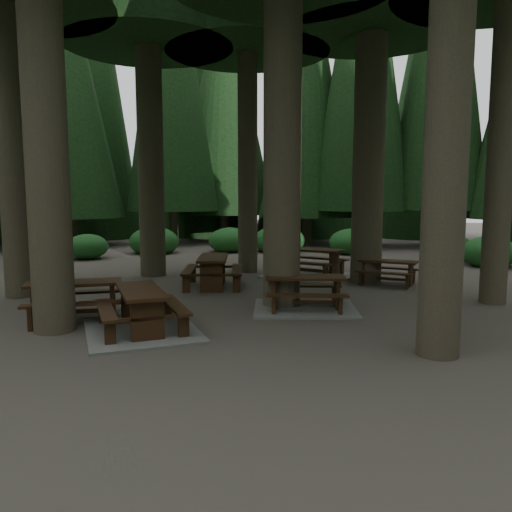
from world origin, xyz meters
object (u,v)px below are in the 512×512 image
(picnic_table_a, at_px, (305,298))
(picnic_table_b, at_px, (213,267))
(picnic_table_f, at_px, (141,317))
(picnic_table_d, at_px, (388,268))
(picnic_table_c, at_px, (310,267))
(picnic_table_e, at_px, (74,295))

(picnic_table_a, bearing_deg, picnic_table_b, 131.15)
(picnic_table_f, bearing_deg, picnic_table_b, 147.55)
(picnic_table_f, bearing_deg, picnic_table_d, 109.65)
(picnic_table_a, bearing_deg, picnic_table_c, 84.58)
(picnic_table_a, relative_size, picnic_table_c, 0.87)
(picnic_table_a, bearing_deg, picnic_table_f, -148.54)
(picnic_table_d, relative_size, picnic_table_f, 0.58)
(picnic_table_e, relative_size, picnic_table_f, 0.76)
(picnic_table_d, height_order, picnic_table_f, picnic_table_f)
(picnic_table_e, bearing_deg, picnic_table_f, -44.07)
(picnic_table_c, height_order, picnic_table_f, picnic_table_c)
(picnic_table_d, bearing_deg, picnic_table_a, -103.09)
(picnic_table_c, xyz_separation_m, picnic_table_e, (-3.57, -6.84, 0.22))
(picnic_table_e, xyz_separation_m, picnic_table_f, (1.74, -0.41, -0.25))
(picnic_table_b, xyz_separation_m, picnic_table_f, (0.40, -4.69, -0.29))
(picnic_table_c, relative_size, picnic_table_e, 1.29)
(picnic_table_e, bearing_deg, picnic_table_b, 41.73)
(picnic_table_c, xyz_separation_m, picnic_table_d, (2.39, -0.75, 0.14))
(picnic_table_d, bearing_deg, picnic_table_e, -124.14)
(picnic_table_c, distance_m, picnic_table_f, 7.48)
(picnic_table_f, bearing_deg, picnic_table_c, 128.46)
(picnic_table_b, height_order, picnic_table_c, picnic_table_c)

